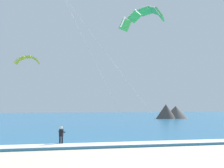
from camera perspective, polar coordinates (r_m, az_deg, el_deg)
The scene contains 7 objects.
sea at distance 81.46m, azimuth -8.52°, elevation -7.15°, with size 200.00×120.00×0.20m, color teal.
surf_foam at distance 22.95m, azimuth -0.03°, elevation -12.82°, with size 200.00×1.95×0.04m, color white.
surfboard at distance 23.48m, azimuth -10.99°, elevation -13.03°, with size 0.89×1.47×0.09m.
kitesurfer at distance 23.38m, azimuth -10.93°, elevation -10.81°, with size 0.64×0.63×1.69m.
kite_primary at distance 32.55m, azimuth 6.64°, elevation 14.48°, with size 11.35×8.17×14.01m.
kite_distant at distance 65.27m, azimuth -17.78°, elevation 5.18°, with size 5.93×2.59×2.20m.
headland_right at distance 73.30m, azimuth 12.78°, elevation -5.96°, with size 9.50×7.17×4.00m.
Camera 1 is at (-4.60, -11.17, 3.39)m, focal length 42.25 mm.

